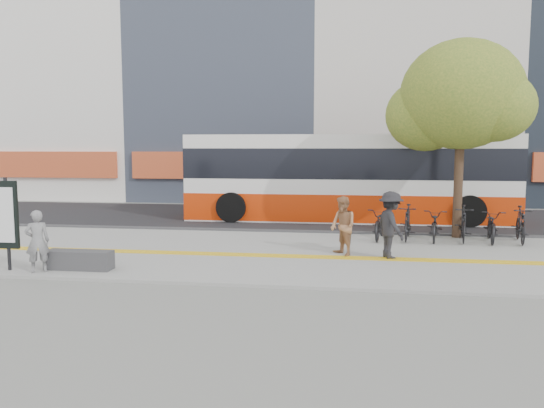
# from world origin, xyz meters

# --- Properties ---
(ground) EXTENTS (120.00, 120.00, 0.00)m
(ground) POSITION_xyz_m (0.00, 0.00, 0.00)
(ground) COLOR slate
(ground) RESTS_ON ground
(sidewalk) EXTENTS (40.00, 7.00, 0.08)m
(sidewalk) POSITION_xyz_m (0.00, 1.50, 0.04)
(sidewalk) COLOR slate
(sidewalk) RESTS_ON ground
(tactile_strip) EXTENTS (40.00, 0.45, 0.01)m
(tactile_strip) POSITION_xyz_m (0.00, 1.00, 0.09)
(tactile_strip) COLOR yellow
(tactile_strip) RESTS_ON sidewalk
(street) EXTENTS (40.00, 8.00, 0.06)m
(street) POSITION_xyz_m (0.00, 9.00, 0.03)
(street) COLOR black
(street) RESTS_ON ground
(curb) EXTENTS (40.00, 0.25, 0.14)m
(curb) POSITION_xyz_m (0.00, 5.00, 0.07)
(curb) COLOR #333335
(curb) RESTS_ON ground
(bench) EXTENTS (1.60, 0.45, 0.45)m
(bench) POSITION_xyz_m (-2.60, -1.20, 0.30)
(bench) COLOR #333335
(bench) RESTS_ON sidewalk
(signboard) EXTENTS (0.55, 0.10, 2.20)m
(signboard) POSITION_xyz_m (-4.20, -1.51, 1.37)
(signboard) COLOR black
(signboard) RESTS_ON sidewalk
(street_tree) EXTENTS (4.40, 3.80, 6.31)m
(street_tree) POSITION_xyz_m (7.18, 4.82, 4.51)
(street_tree) COLOR #332317
(street_tree) RESTS_ON sidewalk
(bus) EXTENTS (12.68, 3.01, 3.38)m
(bus) POSITION_xyz_m (3.69, 8.50, 1.65)
(bus) COLOR silver
(bus) RESTS_ON street
(bicycle_row) EXTENTS (5.08, 1.97, 1.10)m
(bicycle_row) POSITION_xyz_m (6.80, 4.00, 0.60)
(bicycle_row) COLOR black
(bicycle_row) RESTS_ON sidewalk
(seated_woman) EXTENTS (0.64, 0.58, 1.46)m
(seated_woman) POSITION_xyz_m (-3.40, -1.60, 0.81)
(seated_woman) COLOR black
(seated_woman) RESTS_ON sidewalk
(pedestrian_tan) EXTENTS (0.93, 0.98, 1.59)m
(pedestrian_tan) POSITION_xyz_m (3.60, 1.33, 0.88)
(pedestrian_tan) COLOR #A16F49
(pedestrian_tan) RESTS_ON sidewalk
(pedestrian_dark) EXTENTS (1.05, 1.30, 1.75)m
(pedestrian_dark) POSITION_xyz_m (4.84, 1.15, 0.96)
(pedestrian_dark) COLOR black
(pedestrian_dark) RESTS_ON sidewalk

